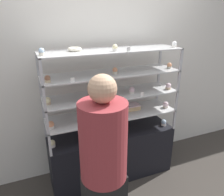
# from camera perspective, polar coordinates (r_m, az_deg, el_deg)

# --- Properties ---
(ground_plane) EXTENTS (20.00, 20.00, 0.00)m
(ground_plane) POSITION_cam_1_polar(r_m,az_deg,el_deg) (2.96, -0.00, -19.27)
(ground_plane) COLOR #38332D
(back_wall) EXTENTS (8.00, 0.05, 2.60)m
(back_wall) POSITION_cam_1_polar(r_m,az_deg,el_deg) (2.66, -2.93, 7.67)
(back_wall) COLOR silver
(back_wall) RESTS_ON ground_plane
(display_base) EXTENTS (1.48, 0.42, 0.61)m
(display_base) POSITION_cam_1_polar(r_m,az_deg,el_deg) (2.77, -0.00, -14.44)
(display_base) COLOR black
(display_base) RESTS_ON ground_plane
(display_riser_lower) EXTENTS (1.48, 0.42, 0.24)m
(display_riser_lower) POSITION_cam_1_polar(r_m,az_deg,el_deg) (2.50, -0.00, -4.43)
(display_riser_lower) COLOR #B7B7BC
(display_riser_lower) RESTS_ON display_base
(display_riser_middle) EXTENTS (1.48, 0.42, 0.24)m
(display_riser_middle) POSITION_cam_1_polar(r_m,az_deg,el_deg) (2.40, -0.00, 0.76)
(display_riser_middle) COLOR #B7B7BC
(display_riser_middle) RESTS_ON display_riser_lower
(display_riser_upper) EXTENTS (1.48, 0.42, 0.24)m
(display_riser_upper) POSITION_cam_1_polar(r_m,az_deg,el_deg) (2.33, -0.00, 6.32)
(display_riser_upper) COLOR #B7B7BC
(display_riser_upper) RESTS_ON display_riser_middle
(display_riser_top) EXTENTS (1.48, 0.42, 0.24)m
(display_riser_top) POSITION_cam_1_polar(r_m,az_deg,el_deg) (2.28, -0.00, 12.18)
(display_riser_top) COLOR #B7B7BC
(display_riser_top) RESTS_ON display_riser_upper
(layer_cake_centerpiece) EXTENTS (0.20, 0.20, 0.11)m
(layer_cake_centerpiece) POSITION_cam_1_polar(r_m,az_deg,el_deg) (2.35, -1.23, 2.12)
(layer_cake_centerpiece) COLOR beige
(layer_cake_centerpiece) RESTS_ON display_riser_middle
(sheet_cake_frosted) EXTENTS (0.22, 0.14, 0.06)m
(sheet_cake_frosted) POSITION_cam_1_polar(r_m,az_deg,el_deg) (2.61, 4.73, -2.34)
(sheet_cake_frosted) COLOR #DBBC84
(sheet_cake_frosted) RESTS_ON display_riser_lower
(cupcake_0) EXTENTS (0.06, 0.06, 0.08)m
(cupcake_0) POSITION_cam_1_polar(r_m,az_deg,el_deg) (2.41, -15.35, -11.41)
(cupcake_0) COLOR white
(cupcake_0) RESTS_ON display_base
(cupcake_1) EXTENTS (0.06, 0.06, 0.08)m
(cupcake_1) POSITION_cam_1_polar(r_m,az_deg,el_deg) (2.50, 1.30, -9.33)
(cupcake_1) COLOR #CCB28C
(cupcake_1) RESTS_ON display_base
(cupcake_2) EXTENTS (0.06, 0.06, 0.08)m
(cupcake_2) POSITION_cam_1_polar(r_m,az_deg,el_deg) (2.81, 13.35, -6.27)
(cupcake_2) COLOR white
(cupcake_2) RESTS_ON display_base
(price_tag_0) EXTENTS (0.04, 0.00, 0.04)m
(price_tag_0) POSITION_cam_1_polar(r_m,az_deg,el_deg) (2.36, -4.14, -11.77)
(price_tag_0) COLOR white
(price_tag_0) RESTS_ON display_base
(cupcake_3) EXTENTS (0.07, 0.07, 0.08)m
(cupcake_3) POSITION_cam_1_polar(r_m,az_deg,el_deg) (2.26, -15.68, -6.79)
(cupcake_3) COLOR white
(cupcake_3) RESTS_ON display_riser_lower
(cupcake_4) EXTENTS (0.07, 0.07, 0.08)m
(cupcake_4) POSITION_cam_1_polar(r_m,az_deg,el_deg) (2.32, -7.25, -5.34)
(cupcake_4) COLOR white
(cupcake_4) RESTS_ON display_riser_lower
(cupcake_5) EXTENTS (0.07, 0.07, 0.08)m
(cupcake_5) POSITION_cam_1_polar(r_m,az_deg,el_deg) (2.42, 0.89, -4.03)
(cupcake_5) COLOR white
(cupcake_5) RESTS_ON display_riser_lower
(cupcake_6) EXTENTS (0.07, 0.07, 0.08)m
(cupcake_6) POSITION_cam_1_polar(r_m,az_deg,el_deg) (2.72, 13.83, -1.76)
(cupcake_6) COLOR beige
(cupcake_6) RESTS_ON display_riser_lower
(price_tag_1) EXTENTS (0.04, 0.00, 0.04)m
(price_tag_1) POSITION_cam_1_polar(r_m,az_deg,el_deg) (2.29, -0.51, -5.91)
(price_tag_1) COLOR white
(price_tag_1) RESTS_ON display_riser_lower
(cupcake_7) EXTENTS (0.06, 0.06, 0.07)m
(cupcake_7) POSITION_cam_1_polar(r_m,az_deg,el_deg) (2.20, -16.51, -0.76)
(cupcake_7) COLOR #CCB28C
(cupcake_7) RESTS_ON display_riser_middle
(cupcake_8) EXTENTS (0.06, 0.06, 0.07)m
(cupcake_8) POSITION_cam_1_polar(r_m,az_deg,el_deg) (2.23, -4.30, 0.39)
(cupcake_8) COLOR #CCB28C
(cupcake_8) RESTS_ON display_riser_middle
(cupcake_9) EXTENTS (0.06, 0.06, 0.07)m
(cupcake_9) POSITION_cam_1_polar(r_m,az_deg,el_deg) (2.42, 5.23, 2.03)
(cupcake_9) COLOR white
(cupcake_9) RESTS_ON display_riser_middle
(cupcake_10) EXTENTS (0.06, 0.06, 0.07)m
(cupcake_10) POSITION_cam_1_polar(r_m,az_deg,el_deg) (2.63, 14.50, 2.99)
(cupcake_10) COLOR #CCB28C
(cupcake_10) RESTS_ON display_riser_middle
(price_tag_2) EXTENTS (0.04, 0.00, 0.04)m
(price_tag_2) POSITION_cam_1_polar(r_m,az_deg,el_deg) (2.34, 7.84, 0.96)
(price_tag_2) COLOR white
(price_tag_2) RESTS_ON display_riser_middle
(cupcake_11) EXTENTS (0.05, 0.05, 0.07)m
(cupcake_11) POSITION_cam_1_polar(r_m,az_deg,el_deg) (2.06, -16.49, 4.78)
(cupcake_11) COLOR #CCB28C
(cupcake_11) RESTS_ON display_riser_upper
(cupcake_12) EXTENTS (0.05, 0.05, 0.07)m
(cupcake_12) POSITION_cam_1_polar(r_m,az_deg,el_deg) (2.28, 0.79, 7.16)
(cupcake_12) COLOR beige
(cupcake_12) RESTS_ON display_riser_upper
(cupcake_13) EXTENTS (0.05, 0.05, 0.07)m
(cupcake_13) POSITION_cam_1_polar(r_m,az_deg,el_deg) (2.60, 14.75, 8.17)
(cupcake_13) COLOR beige
(cupcake_13) RESTS_ON display_riser_upper
(price_tag_3) EXTENTS (0.04, 0.00, 0.04)m
(price_tag_3) POSITION_cam_1_polar(r_m,az_deg,el_deg) (2.02, -10.27, 4.67)
(price_tag_3) COLOR white
(price_tag_3) RESTS_ON display_riser_upper
(cupcake_14) EXTENTS (0.05, 0.05, 0.07)m
(cupcake_14) POSITION_cam_1_polar(r_m,az_deg,el_deg) (2.04, -17.93, 11.43)
(cupcake_14) COLOR beige
(cupcake_14) RESTS_ON display_riser_top
(cupcake_15) EXTENTS (0.05, 0.05, 0.07)m
(cupcake_15) POSITION_cam_1_polar(r_m,az_deg,el_deg) (2.17, 0.77, 12.97)
(cupcake_15) COLOR white
(cupcake_15) RESTS_ON display_riser_top
(cupcake_16) EXTENTS (0.05, 0.05, 0.07)m
(cupcake_16) POSITION_cam_1_polar(r_m,az_deg,el_deg) (2.53, 15.96, 13.34)
(cupcake_16) COLOR white
(cupcake_16) RESTS_ON display_riser_top
(price_tag_4) EXTENTS (0.04, 0.00, 0.04)m
(price_tag_4) POSITION_cam_1_polar(r_m,az_deg,el_deg) (2.14, 4.32, 12.52)
(price_tag_4) COLOR white
(price_tag_4) RESTS_ON display_riser_top
(donut_glazed) EXTENTS (0.14, 0.14, 0.04)m
(donut_glazed) POSITION_cam_1_polar(r_m,az_deg,el_deg) (2.22, -9.74, 12.47)
(donut_glazed) COLOR #EFE5CC
(donut_glazed) RESTS_ON display_riser_top
(customer_figure) EXTENTS (0.36, 0.36, 1.55)m
(customer_figure) POSITION_cam_1_polar(r_m,az_deg,el_deg) (1.77, -2.20, -16.90)
(customer_figure) COLOR black
(customer_figure) RESTS_ON ground_plane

